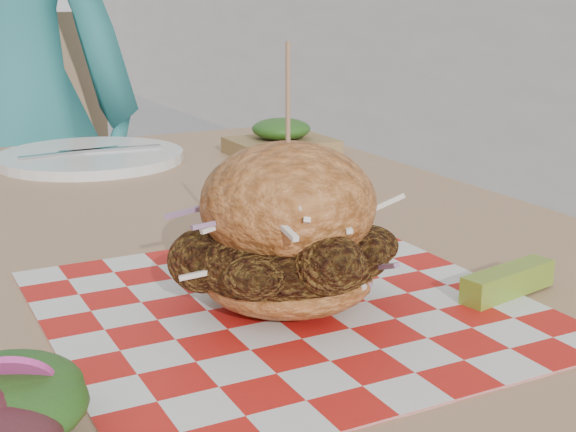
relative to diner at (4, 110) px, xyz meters
name	(u,v)px	position (x,y,z in m)	size (l,w,h in m)	color
diner	(4,110)	(0.00, 0.00, 0.00)	(0.55, 0.36, 1.52)	teal
patio_table	(195,307)	(0.04, -0.97, -0.09)	(0.80, 1.20, 0.75)	tan
patio_chair	(21,205)	(0.02, 0.02, -0.21)	(0.50, 0.51, 0.95)	tan
paper_liner	(288,307)	(0.04, -1.20, -0.01)	(0.36, 0.36, 0.00)	red
sandwich	(288,237)	(0.04, -1.20, 0.05)	(0.18, 0.18, 0.20)	#C17036
pickle_spear	(508,281)	(0.21, -1.25, 0.00)	(0.10, 0.02, 0.02)	#8AA830
place_setting	(91,157)	(0.04, -0.56, 0.00)	(0.27, 0.27, 0.02)	white
kraft_tray	(281,140)	(0.31, -0.63, 0.01)	(0.15, 0.12, 0.06)	olive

